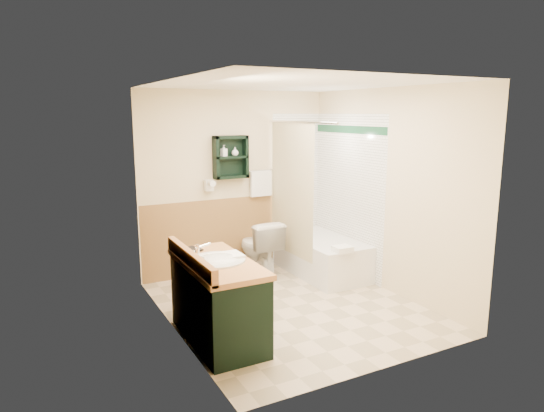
{
  "coord_description": "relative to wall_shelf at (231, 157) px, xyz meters",
  "views": [
    {
      "loc": [
        -2.54,
        -4.36,
        2.11
      ],
      "look_at": [
        -0.13,
        0.2,
        1.12
      ],
      "focal_mm": 32.0,
      "sensor_mm": 36.0,
      "label": 1
    }
  ],
  "objects": [
    {
      "name": "hair_dryer",
      "position": [
        -0.3,
        0.02,
        -0.35
      ],
      "size": [
        0.1,
        0.24,
        0.18
      ],
      "primitive_type": null,
      "color": "white",
      "rests_on": "back_wall"
    },
    {
      "name": "left_wall",
      "position": [
        -1.22,
        -1.41,
        -0.35
      ],
      "size": [
        0.04,
        3.0,
        2.4
      ],
      "primitive_type": "cube",
      "color": "beige",
      "rests_on": "ground"
    },
    {
      "name": "wainscot_back",
      "position": [
        0.1,
        0.08,
        -1.05
      ],
      "size": [
        2.58,
        2.58,
        1.0
      ],
      "primitive_type": null,
      "color": "#AC7E45",
      "rests_on": "back_wall"
    },
    {
      "name": "ceiling",
      "position": [
        0.1,
        -1.41,
        0.87
      ],
      "size": [
        2.6,
        3.0,
        0.04
      ],
      "primitive_type": "cube",
      "color": "white",
      "rests_on": "back_wall"
    },
    {
      "name": "back_wall",
      "position": [
        0.1,
        0.11,
        -0.35
      ],
      "size": [
        2.6,
        0.04,
        2.4
      ],
      "primitive_type": "cube",
      "color": "beige",
      "rests_on": "ground"
    },
    {
      "name": "shower_curtain",
      "position": [
        0.63,
        -0.48,
        -0.4
      ],
      "size": [
        1.05,
        1.05,
        1.7
      ],
      "primitive_type": null,
      "color": "beige",
      "rests_on": "curtain_rod"
    },
    {
      "name": "floor",
      "position": [
        0.1,
        -1.41,
        -1.55
      ],
      "size": [
        3.0,
        3.0,
        0.0
      ],
      "primitive_type": "plane",
      "color": "beige",
      "rests_on": "ground"
    },
    {
      "name": "counter_towel",
      "position": [
        -0.79,
        -1.73,
        -0.76
      ],
      "size": [
        0.3,
        0.23,
        0.04
      ],
      "primitive_type": "cube",
      "color": "white",
      "rests_on": "vanity"
    },
    {
      "name": "tile_accent",
      "position": [
        1.37,
        -0.66,
        0.35
      ],
      "size": [
        1.5,
        1.5,
        0.1
      ],
      "primitive_type": null,
      "color": "#134327",
      "rests_on": "right_wall"
    },
    {
      "name": "wainscot_left",
      "position": [
        -1.19,
        -1.41,
        -1.05
      ],
      "size": [
        2.98,
        2.98,
        1.0
      ],
      "primitive_type": null,
      "color": "#AC7E45",
      "rests_on": "left_wall"
    },
    {
      "name": "tile_back",
      "position": [
        1.13,
        0.07,
        -0.5
      ],
      "size": [
        0.95,
        0.95,
        2.1
      ],
      "primitive_type": null,
      "color": "white",
      "rests_on": "back_wall"
    },
    {
      "name": "vanity",
      "position": [
        -0.89,
        -1.76,
        -1.16
      ],
      "size": [
        0.59,
        1.22,
        0.77
      ],
      "primitive_type": "cube",
      "color": "black",
      "rests_on": "ground"
    },
    {
      "name": "tile_right",
      "position": [
        1.38,
        -0.66,
        -0.5
      ],
      "size": [
        1.5,
        1.5,
        2.1
      ],
      "primitive_type": null,
      "color": "white",
      "rests_on": "right_wall"
    },
    {
      "name": "soap_bottle_a",
      "position": [
        -0.1,
        -0.01,
        0.05
      ],
      "size": [
        0.1,
        0.16,
        0.07
      ],
      "primitive_type": "imported",
      "rotation": [
        0.0,
        0.0,
        0.25
      ],
      "color": "white",
      "rests_on": "wall_shelf"
    },
    {
      "name": "wall_shelf",
      "position": [
        0.0,
        0.0,
        0.0
      ],
      "size": [
        0.45,
        0.15,
        0.55
      ],
      "primitive_type": "cube",
      "color": "black",
      "rests_on": "back_wall"
    },
    {
      "name": "mirror_glass",
      "position": [
        -1.17,
        -1.96,
        -0.05
      ],
      "size": [
        1.2,
        1.2,
        0.9
      ],
      "primitive_type": null,
      "color": "white",
      "rests_on": "left_wall"
    },
    {
      "name": "curtain_rod",
      "position": [
        0.63,
        -0.66,
        0.45
      ],
      "size": [
        0.03,
        1.6,
        0.03
      ],
      "primitive_type": "cylinder",
      "rotation": [
        1.57,
        0.0,
        0.0
      ],
      "color": "silver",
      "rests_on": "back_wall"
    },
    {
      "name": "right_wall",
      "position": [
        1.42,
        -1.41,
        -0.35
      ],
      "size": [
        0.04,
        3.0,
        2.4
      ],
      "primitive_type": "cube",
      "color": "beige",
      "rests_on": "ground"
    },
    {
      "name": "bathtub",
      "position": [
        1.03,
        -0.54,
        -1.31
      ],
      "size": [
        0.72,
        1.5,
        0.48
      ],
      "primitive_type": "cube",
      "color": "white",
      "rests_on": "ground"
    },
    {
      "name": "toilet",
      "position": [
        0.26,
        -0.27,
        -1.18
      ],
      "size": [
        0.43,
        0.76,
        0.74
      ],
      "primitive_type": "imported",
      "rotation": [
        0.0,
        0.0,
        3.15
      ],
      "color": "white",
      "rests_on": "ground"
    },
    {
      "name": "vanity_book",
      "position": [
        -1.06,
        -1.34,
        -0.68
      ],
      "size": [
        0.15,
        0.05,
        0.2
      ],
      "primitive_type": "imported",
      "rotation": [
        0.0,
        0.0,
        0.25
      ],
      "color": "black",
      "rests_on": "vanity"
    },
    {
      "name": "soap_bottle_b",
      "position": [
        0.06,
        -0.01,
        0.06
      ],
      "size": [
        0.09,
        0.12,
        0.09
      ],
      "primitive_type": "imported",
      "rotation": [
        0.0,
        0.0,
        0.03
      ],
      "color": "white",
      "rests_on": "wall_shelf"
    },
    {
      "name": "towel_bar",
      "position": [
        0.45,
        0.04,
        -0.2
      ],
      "size": [
        0.4,
        0.06,
        0.4
      ],
      "primitive_type": null,
      "color": "white",
      "rests_on": "back_wall"
    },
    {
      "name": "mirror_frame",
      "position": [
        -1.17,
        -1.96,
        -0.05
      ],
      "size": [
        1.3,
        1.3,
        1.0
      ],
      "primitive_type": null,
      "color": "brown",
      "rests_on": "left_wall"
    },
    {
      "name": "tub_towel",
      "position": [
        0.9,
        -1.23,
        -1.04
      ],
      "size": [
        0.22,
        0.18,
        0.07
      ],
      "primitive_type": "cube",
      "color": "white",
      "rests_on": "bathtub"
    }
  ]
}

